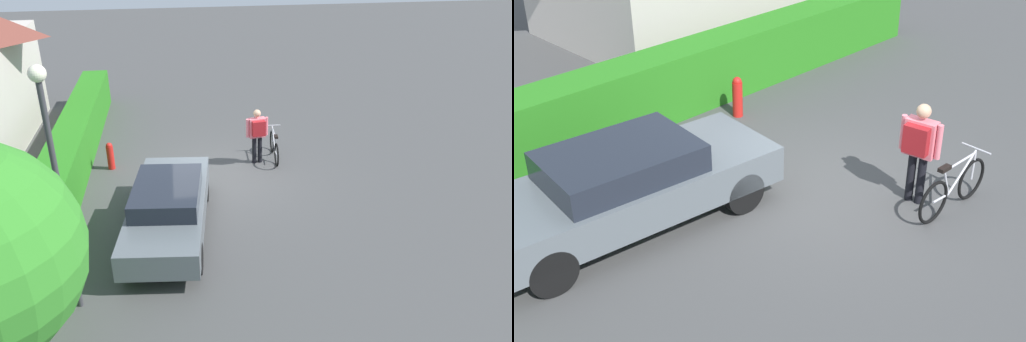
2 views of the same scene
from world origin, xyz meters
The scene contains 7 objects.
ground_plane centered at (0.00, 0.00, 0.00)m, with size 60.00×60.00×0.00m, color #454545.
hedge_row centered at (0.00, 4.03, 0.63)m, with size 14.49×0.90×1.26m, color #287B1C.
parked_car_near centered at (-2.68, 1.34, 0.70)m, with size 4.62×2.13×1.31m.
bicycle centered at (0.99, -1.79, 0.38)m, with size 1.69×0.50×0.89m.
person_rider centered at (0.78, -1.24, 1.00)m, with size 0.40×0.66×1.65m.
street_lamp centered at (-4.94, 3.05, 2.95)m, with size 0.28×0.28×4.62m.
fire_hydrant centered at (1.04, 3.00, 0.41)m, with size 0.20×0.20×0.81m.
Camera 1 is at (-13.09, 0.96, 6.65)m, focal length 36.67 mm.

